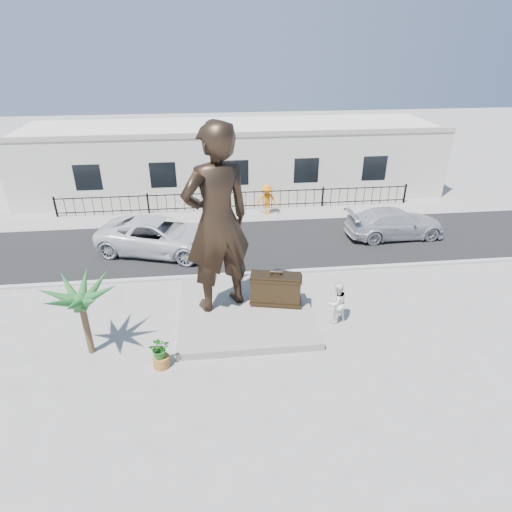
{
  "coord_description": "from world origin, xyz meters",
  "views": [
    {
      "loc": [
        -1.62,
        -12.61,
        10.01
      ],
      "look_at": [
        0.0,
        2.0,
        2.3
      ],
      "focal_mm": 30.0,
      "sensor_mm": 36.0,
      "label": 1
    }
  ],
  "objects_px": {
    "suitcase": "(276,289)",
    "tourist": "(337,303)",
    "statue": "(217,221)",
    "car_white": "(160,236)"
  },
  "relations": [
    {
      "from": "statue",
      "to": "car_white",
      "type": "bearing_deg",
      "value": -86.91
    },
    {
      "from": "suitcase",
      "to": "car_white",
      "type": "distance_m",
      "value": 7.73
    },
    {
      "from": "suitcase",
      "to": "tourist",
      "type": "xyz_separation_m",
      "value": [
        2.21,
        -0.99,
        -0.13
      ]
    },
    {
      "from": "suitcase",
      "to": "tourist",
      "type": "height_order",
      "value": "tourist"
    },
    {
      "from": "car_white",
      "to": "statue",
      "type": "bearing_deg",
      "value": -136.01
    },
    {
      "from": "suitcase",
      "to": "car_white",
      "type": "bearing_deg",
      "value": 143.16
    },
    {
      "from": "statue",
      "to": "suitcase",
      "type": "height_order",
      "value": "statue"
    },
    {
      "from": "suitcase",
      "to": "car_white",
      "type": "xyz_separation_m",
      "value": [
        -5.04,
        5.86,
        -0.11
      ]
    },
    {
      "from": "statue",
      "to": "tourist",
      "type": "height_order",
      "value": "statue"
    },
    {
      "from": "suitcase",
      "to": "tourist",
      "type": "bearing_deg",
      "value": -11.59
    }
  ]
}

